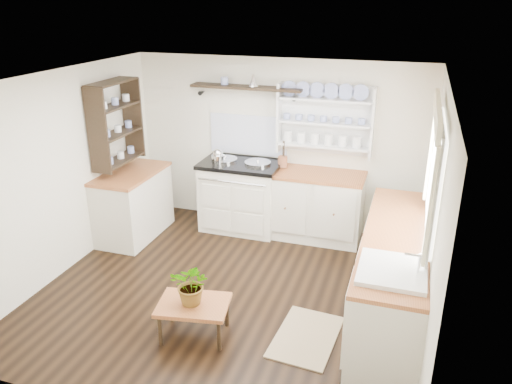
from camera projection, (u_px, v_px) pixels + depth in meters
The scene contains 19 objects.
floor at pixel (230, 290), 5.51m from camera, with size 4.00×3.80×0.01m, color black.
wall_back at pixel (278, 144), 6.77m from camera, with size 4.00×0.02×2.30m, color silver.
wall_right at pixel (433, 219), 4.52m from camera, with size 0.02×3.80×2.30m, color silver.
wall_left at pixel (63, 173), 5.66m from camera, with size 0.02×3.80×2.30m, color silver.
ceiling at pixel (225, 80), 4.67m from camera, with size 4.00×3.80×0.01m, color white.
window at pixel (433, 170), 4.51m from camera, with size 0.08×1.55×1.22m.
aga_cooker at pixel (241, 195), 6.84m from camera, with size 1.07×0.74×0.99m.
back_cabinets at pixel (314, 204), 6.59m from camera, with size 1.27×0.63×0.90m.
right_cabinets at pixel (392, 274), 4.95m from camera, with size 0.62×2.43×0.90m.
belfast_sink at pixel (391, 283), 4.16m from camera, with size 0.55×0.60×0.45m.
left_cabinets at pixel (133, 203), 6.63m from camera, with size 0.62×1.13×0.90m.
plate_rack at pixel (326, 119), 6.41m from camera, with size 1.20×0.22×0.90m.
high_shelf at pixel (246, 88), 6.50m from camera, with size 1.50×0.29×0.16m.
left_shelving at pixel (116, 122), 6.27m from camera, with size 0.28×0.80×1.05m, color black.
kettle at pixel (218, 157), 6.62m from camera, with size 0.17×0.17×0.21m, color silver, non-canonical shape.
utensil_crock at pixel (283, 162), 6.60m from camera, with size 0.12×0.12×0.15m, color brown.
center_table at pixel (194, 307), 4.68m from camera, with size 0.73×0.58×0.36m.
potted_plant at pixel (192, 284), 4.58m from camera, with size 0.37×0.32×0.41m, color #3F7233.
floor_rug at pixel (306, 337), 4.75m from camera, with size 0.55×0.85×0.02m, color olive.
Camera 1 is at (1.73, -4.41, 3.03)m, focal length 35.00 mm.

